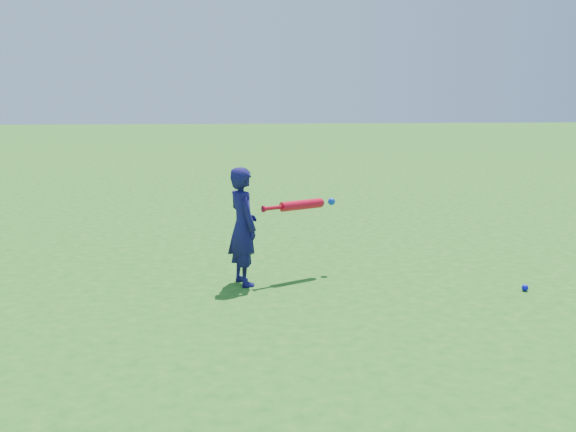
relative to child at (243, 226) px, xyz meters
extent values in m
plane|color=#1F6017|center=(0.78, -0.01, -0.55)|extent=(80.00, 80.00, 0.00)
imported|color=#14104E|center=(0.00, 0.00, 0.00)|extent=(0.38, 0.47, 1.10)
sphere|color=#0E0CD0|center=(2.52, -0.51, -0.52)|extent=(0.06, 0.06, 0.06)
cylinder|color=red|center=(0.19, 0.04, 0.15)|extent=(0.04, 0.06, 0.06)
cylinder|color=red|center=(0.29, 0.09, 0.15)|extent=(0.21, 0.13, 0.04)
cylinder|color=red|center=(0.57, 0.23, 0.15)|extent=(0.44, 0.29, 0.10)
sphere|color=red|center=(0.77, 0.34, 0.15)|extent=(0.10, 0.10, 0.10)
sphere|color=#0C3ACC|center=(0.90, 0.40, 0.15)|extent=(0.07, 0.07, 0.07)
camera|label=1|loc=(-0.22, -5.82, 1.16)|focal=40.00mm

